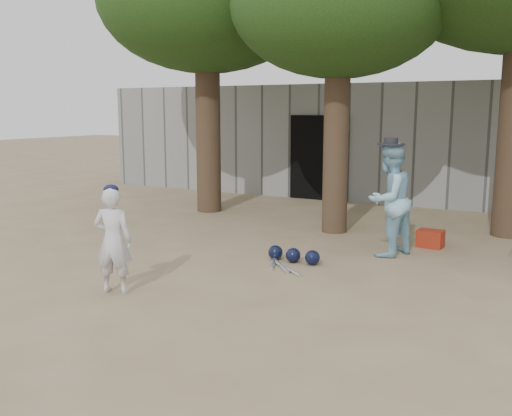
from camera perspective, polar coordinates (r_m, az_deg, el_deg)
The scene contains 7 objects.
ground at distance 7.85m, azimuth -7.41°, elevation -7.60°, with size 70.00×70.00×0.00m, color #937C5E.
boy_player at distance 7.51m, azimuth -14.10°, elevation -3.18°, with size 0.50×0.33×1.37m, color silver.
spectator_blue at distance 9.37m, azimuth 13.14°, elevation 0.82°, with size 0.89×0.69×1.83m, color #8ABED5.
red_bag at distance 10.25m, azimuth 17.04°, elevation -2.95°, with size 0.42×0.32×0.30m, color #9B2814.
back_building at distance 17.00m, azimuth 13.36°, elevation 6.70°, with size 16.00×5.24×3.00m.
helmet_row at distance 8.87m, azimuth 3.76°, elevation -4.72°, with size 0.87×0.26×0.23m.
bat_pile at distance 8.60m, azimuth 2.48°, elevation -5.77°, with size 0.82×0.82×0.06m.
Camera 1 is at (4.41, -6.06, 2.33)m, focal length 40.00 mm.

